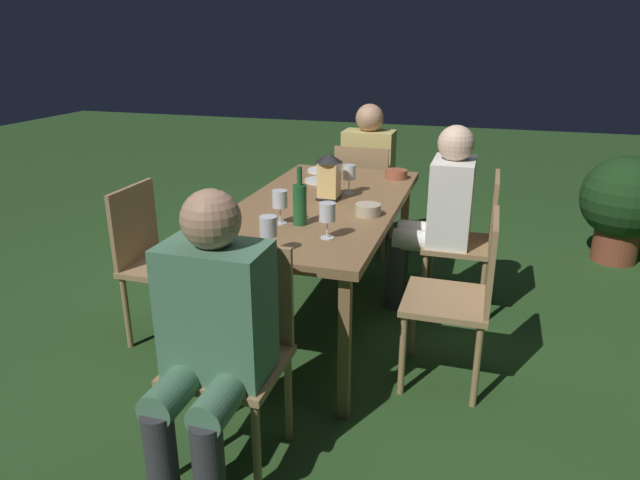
{
  "coord_description": "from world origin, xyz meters",
  "views": [
    {
      "loc": [
        2.93,
        0.88,
        1.64
      ],
      "look_at": [
        0.0,
        0.0,
        0.52
      ],
      "focal_mm": 31.88,
      "sensor_mm": 36.0,
      "label": 1
    }
  ],
  "objects_px": {
    "dining_table": "(320,212)",
    "chair_side_left_b": "(156,256)",
    "green_bottle_on_table": "(300,203)",
    "bowl_bread": "(396,174)",
    "plate_a": "(320,181)",
    "lantern_centerpiece": "(329,174)",
    "wine_glass_d": "(268,228)",
    "chair_side_right_a": "(471,237)",
    "bowl_olives": "(368,209)",
    "chair_head_far": "(236,344)",
    "person_in_green": "(210,334)",
    "plate_b": "(324,170)",
    "chair_head_near": "(364,195)",
    "wine_glass_a": "(349,174)",
    "chair_side_right_b": "(462,293)",
    "potted_plant_by_hedge": "(623,202)",
    "person_in_mustard": "(370,170)",
    "person_in_cream": "(440,210)",
    "wine_glass_b": "(280,201)",
    "wine_glass_c": "(327,214)"
  },
  "relations": [
    {
      "from": "wine_glass_b",
      "to": "bowl_olives",
      "type": "height_order",
      "value": "wine_glass_b"
    },
    {
      "from": "chair_side_right_b",
      "to": "bowl_olives",
      "type": "height_order",
      "value": "chair_side_right_b"
    },
    {
      "from": "wine_glass_b",
      "to": "bowl_bread",
      "type": "bearing_deg",
      "value": 160.2
    },
    {
      "from": "person_in_green",
      "to": "bowl_bread",
      "type": "distance_m",
      "value": 2.05
    },
    {
      "from": "plate_a",
      "to": "bowl_bread",
      "type": "height_order",
      "value": "bowl_bread"
    },
    {
      "from": "dining_table",
      "to": "wine_glass_c",
      "type": "xyz_separation_m",
      "value": [
        0.55,
        0.2,
        0.17
      ]
    },
    {
      "from": "dining_table",
      "to": "potted_plant_by_hedge",
      "type": "relative_size",
      "value": 2.23
    },
    {
      "from": "chair_side_left_b",
      "to": "potted_plant_by_hedge",
      "type": "distance_m",
      "value": 3.35
    },
    {
      "from": "wine_glass_b",
      "to": "person_in_cream",
      "type": "bearing_deg",
      "value": 139.1
    },
    {
      "from": "chair_side_right_a",
      "to": "green_bottle_on_table",
      "type": "xyz_separation_m",
      "value": [
        0.81,
        -0.81,
        0.37
      ]
    },
    {
      "from": "dining_table",
      "to": "plate_b",
      "type": "xyz_separation_m",
      "value": [
        -0.73,
        -0.2,
        0.06
      ]
    },
    {
      "from": "wine_glass_a",
      "to": "bowl_bread",
      "type": "distance_m",
      "value": 0.5
    },
    {
      "from": "person_in_green",
      "to": "chair_head_near",
      "type": "distance_m",
      "value": 2.5
    },
    {
      "from": "chair_side_left_b",
      "to": "bowl_olives",
      "type": "height_order",
      "value": "chair_side_left_b"
    },
    {
      "from": "bowl_olives",
      "to": "chair_head_near",
      "type": "bearing_deg",
      "value": -166.75
    },
    {
      "from": "chair_head_near",
      "to": "bowl_olives",
      "type": "relative_size",
      "value": 6.51
    },
    {
      "from": "chair_side_right_a",
      "to": "dining_table",
      "type": "bearing_deg",
      "value": -63.81
    },
    {
      "from": "chair_head_far",
      "to": "bowl_bread",
      "type": "xyz_separation_m",
      "value": [
        -1.83,
        0.31,
        0.29
      ]
    },
    {
      "from": "chair_head_near",
      "to": "plate_b",
      "type": "bearing_deg",
      "value": -25.26
    },
    {
      "from": "dining_table",
      "to": "green_bottle_on_table",
      "type": "xyz_separation_m",
      "value": [
        0.4,
        0.02,
        0.17
      ]
    },
    {
      "from": "chair_head_far",
      "to": "person_in_green",
      "type": "height_order",
      "value": "person_in_green"
    },
    {
      "from": "wine_glass_d",
      "to": "plate_b",
      "type": "height_order",
      "value": "wine_glass_d"
    },
    {
      "from": "chair_side_right_b",
      "to": "bowl_olives",
      "type": "xyz_separation_m",
      "value": [
        -0.25,
        -0.52,
        0.29
      ]
    },
    {
      "from": "bowl_olives",
      "to": "chair_head_far",
      "type": "bearing_deg",
      "value": -17.15
    },
    {
      "from": "lantern_centerpiece",
      "to": "wine_glass_d",
      "type": "bearing_deg",
      "value": -0.53
    },
    {
      "from": "dining_table",
      "to": "chair_side_right_a",
      "type": "xyz_separation_m",
      "value": [
        -0.41,
        0.82,
        -0.2
      ]
    },
    {
      "from": "green_bottle_on_table",
      "to": "bowl_bread",
      "type": "relative_size",
      "value": 2.01
    },
    {
      "from": "chair_side_left_b",
      "to": "plate_b",
      "type": "relative_size",
      "value": 3.94
    },
    {
      "from": "green_bottle_on_table",
      "to": "chair_side_left_b",
      "type": "bearing_deg",
      "value": -89.62
    },
    {
      "from": "person_in_cream",
      "to": "plate_b",
      "type": "bearing_deg",
      "value": -111.71
    },
    {
      "from": "dining_table",
      "to": "chair_side_right_a",
      "type": "distance_m",
      "value": 0.94
    },
    {
      "from": "chair_side_right_b",
      "to": "wine_glass_a",
      "type": "height_order",
      "value": "wine_glass_a"
    },
    {
      "from": "person_in_mustard",
      "to": "bowl_bread",
      "type": "relative_size",
      "value": 7.98
    },
    {
      "from": "chair_head_near",
      "to": "lantern_centerpiece",
      "type": "distance_m",
      "value": 1.14
    },
    {
      "from": "wine_glass_c",
      "to": "wine_glass_d",
      "type": "height_order",
      "value": "same"
    },
    {
      "from": "chair_side_left_b",
      "to": "wine_glass_a",
      "type": "xyz_separation_m",
      "value": [
        -0.64,
        0.93,
        0.38
      ]
    },
    {
      "from": "chair_head_near",
      "to": "person_in_green",
      "type": "bearing_deg",
      "value": 0.0
    },
    {
      "from": "dining_table",
      "to": "chair_side_left_b",
      "type": "bearing_deg",
      "value": -63.81
    },
    {
      "from": "dining_table",
      "to": "person_in_green",
      "type": "bearing_deg",
      "value": 0.0
    },
    {
      "from": "chair_head_far",
      "to": "green_bottle_on_table",
      "type": "relative_size",
      "value": 3.0
    },
    {
      "from": "dining_table",
      "to": "bowl_olives",
      "type": "xyz_separation_m",
      "value": [
        0.15,
        0.31,
        0.09
      ]
    },
    {
      "from": "chair_head_near",
      "to": "lantern_centerpiece",
      "type": "bearing_deg",
      "value": 1.52
    },
    {
      "from": "chair_side_right_a",
      "to": "green_bottle_on_table",
      "type": "bearing_deg",
      "value": -45.04
    },
    {
      "from": "lantern_centerpiece",
      "to": "person_in_mustard",
      "type": "bearing_deg",
      "value": -178.71
    },
    {
      "from": "chair_side_right_b",
      "to": "person_in_mustard",
      "type": "xyz_separation_m",
      "value": [
        -1.75,
        -0.82,
        0.15
      ]
    },
    {
      "from": "chair_side_right_a",
      "to": "lantern_centerpiece",
      "type": "xyz_separation_m",
      "value": [
        0.32,
        -0.8,
        0.41
      ]
    },
    {
      "from": "bowl_olives",
      "to": "wine_glass_b",
      "type": "bearing_deg",
      "value": -56.19
    },
    {
      "from": "chair_side_right_b",
      "to": "chair_head_far",
      "type": "bearing_deg",
      "value": -47.94
    },
    {
      "from": "person_in_green",
      "to": "wine_glass_d",
      "type": "relative_size",
      "value": 6.8
    },
    {
      "from": "bowl_bread",
      "to": "lantern_centerpiece",
      "type": "bearing_deg",
      "value": -25.39
    }
  ]
}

